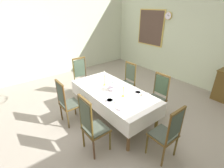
{
  "coord_description": "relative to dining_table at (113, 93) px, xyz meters",
  "views": [
    {
      "loc": [
        2.63,
        -2.0,
        2.56
      ],
      "look_at": [
        -0.15,
        0.19,
        0.86
      ],
      "focal_mm": 26.47,
      "sensor_mm": 36.0,
      "label": 1
    }
  ],
  "objects": [
    {
      "name": "framed_painting",
      "position": [
        -1.82,
        3.35,
        1.03
      ],
      "size": [
        1.21,
        0.05,
        1.36
      ],
      "color": "#D1B251"
    },
    {
      "name": "bowl_far_right",
      "position": [
        0.68,
        -0.35,
        0.1
      ],
      "size": [
        0.17,
        0.17,
        0.04
      ],
      "color": "white",
      "rests_on": "tablecloth"
    },
    {
      "name": "back_wall",
      "position": [
        0.0,
        3.42,
        1.04
      ],
      "size": [
        7.28,
        0.08,
        3.47
      ],
      "primitive_type": "cube",
      "color": "beige",
      "rests_on": "ground"
    },
    {
      "name": "chair_south_a",
      "position": [
        -0.52,
        -0.92,
        -0.13
      ],
      "size": [
        0.44,
        0.42,
        1.1
      ],
      "color": "brown",
      "rests_on": "ground"
    },
    {
      "name": "chair_head_east",
      "position": [
        1.49,
        0.0,
        -0.13
      ],
      "size": [
        0.42,
        0.44,
        1.11
      ],
      "rotation": [
        0.0,
        0.0,
        1.57
      ],
      "color": "brown",
      "rests_on": "ground"
    },
    {
      "name": "left_wall",
      "position": [
        -3.68,
        -0.11,
        1.04
      ],
      "size": [
        0.08,
        6.97,
        3.47
      ],
      "primitive_type": "cube",
      "color": "beige",
      "rests_on": "ground"
    },
    {
      "name": "bowl_far_left",
      "position": [
        0.63,
        0.41,
        0.1
      ],
      "size": [
        0.16,
        0.16,
        0.04
      ],
      "color": "white",
      "rests_on": "tablecloth"
    },
    {
      "name": "chair_south_b",
      "position": [
        0.56,
        -0.93,
        -0.1
      ],
      "size": [
        0.44,
        0.42,
        1.2
      ],
      "color": "brown",
      "rests_on": "ground"
    },
    {
      "name": "ground",
      "position": [
        0.0,
        -0.11,
        -0.71
      ],
      "size": [
        7.28,
        6.97,
        0.04
      ],
      "primitive_type": "cube",
      "color": "#9D9486"
    },
    {
      "name": "soup_tureen",
      "position": [
        -0.02,
        0.0,
        0.18
      ],
      "size": [
        0.25,
        0.25,
        0.2
      ],
      "color": "white",
      "rests_on": "tablecloth"
    },
    {
      "name": "spoon_primary",
      "position": [
        0.55,
        0.37,
        0.08
      ],
      "size": [
        0.03,
        0.18,
        0.01
      ],
      "rotation": [
        0.0,
        0.0,
        0.07
      ],
      "color": "gold",
      "rests_on": "tablecloth"
    },
    {
      "name": "dining_table",
      "position": [
        0.0,
        0.0,
        0.0
      ],
      "size": [
        2.16,
        1.03,
        0.77
      ],
      "color": "brown",
      "rests_on": "ground"
    },
    {
      "name": "tablecloth",
      "position": [
        0.0,
        -0.0,
        -0.01
      ],
      "size": [
        2.18,
        1.05,
        0.34
      ],
      "color": "white",
      "rests_on": "dining_table"
    },
    {
      "name": "candlestick_west",
      "position": [
        -0.35,
        0.0,
        0.23
      ],
      "size": [
        0.07,
        0.07,
        0.37
      ],
      "color": "gold",
      "rests_on": "tablecloth"
    },
    {
      "name": "chair_head_west",
      "position": [
        -1.49,
        0.0,
        -0.11
      ],
      "size": [
        0.42,
        0.44,
        1.18
      ],
      "rotation": [
        0.0,
        0.0,
        -1.57
      ],
      "color": "brown",
      "rests_on": "ground"
    },
    {
      "name": "bowl_near_right",
      "position": [
        0.33,
        -0.36,
        0.1
      ],
      "size": [
        0.16,
        0.16,
        0.04
      ],
      "color": "white",
      "rests_on": "tablecloth"
    },
    {
      "name": "bowl_near_left",
      "position": [
        0.45,
        0.35,
        0.1
      ],
      "size": [
        0.14,
        0.14,
        0.03
      ],
      "color": "white",
      "rests_on": "tablecloth"
    },
    {
      "name": "candlestick_east",
      "position": [
        0.35,
        0.0,
        0.21
      ],
      "size": [
        0.07,
        0.07,
        0.33
      ],
      "color": "gold",
      "rests_on": "tablecloth"
    },
    {
      "name": "chair_north_a",
      "position": [
        -0.52,
        0.92,
        -0.13
      ],
      "size": [
        0.44,
        0.42,
        1.09
      ],
      "rotation": [
        0.0,
        0.0,
        3.14
      ],
      "color": "brown",
      "rests_on": "ground"
    },
    {
      "name": "chair_north_b",
      "position": [
        0.56,
        0.92,
        -0.13
      ],
      "size": [
        0.44,
        0.42,
        1.1
      ],
      "rotation": [
        0.0,
        0.0,
        3.14
      ],
      "color": "brown",
      "rests_on": "ground"
    },
    {
      "name": "spoon_secondary",
      "position": [
        0.43,
        -0.33,
        0.08
      ],
      "size": [
        0.06,
        0.17,
        0.01
      ],
      "rotation": [
        0.0,
        0.0,
        0.28
      ],
      "color": "gold",
      "rests_on": "tablecloth"
    },
    {
      "name": "mounted_clock",
      "position": [
        -1.08,
        3.34,
        1.51
      ],
      "size": [
        0.27,
        0.06,
        0.27
      ],
      "color": "#D1B251"
    }
  ]
}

